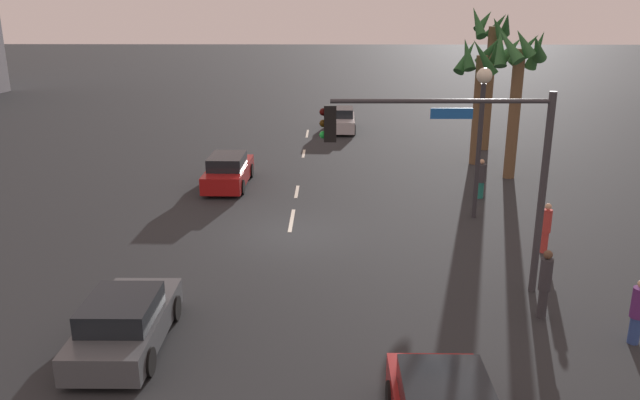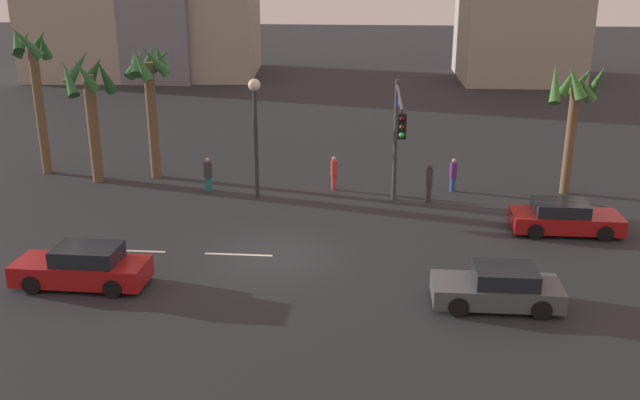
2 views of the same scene
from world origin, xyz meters
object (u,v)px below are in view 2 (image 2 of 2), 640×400
at_px(pedestrian_2, 429,182).
at_px(palm_tree_0, 89,95).
at_px(car_2, 498,288).
at_px(streetlamp, 255,115).
at_px(pedestrian_3, 208,174).
at_px(car_3, 564,218).
at_px(car_1, 83,268).
at_px(traffic_signal, 398,129).
at_px(palm_tree_1, 575,98).
at_px(pedestrian_0, 334,172).
at_px(palm_tree_3, 34,71).
at_px(palm_tree_2, 149,80).
at_px(pedestrian_1, 453,174).

relative_size(pedestrian_2, palm_tree_0, 0.28).
xyz_separation_m(car_2, pedestrian_2, (-1.60, 10.26, 0.38)).
xyz_separation_m(streetlamp, pedestrian_3, (-2.54, 0.79, -3.11)).
bearing_deg(car_3, pedestrian_2, 147.40).
xyz_separation_m(car_1, traffic_signal, (10.68, 8.04, 3.23)).
relative_size(car_1, pedestrian_2, 2.43).
xyz_separation_m(traffic_signal, pedestrian_3, (-8.97, 2.73, -3.03)).
relative_size(traffic_signal, palm_tree_1, 0.97).
bearing_deg(pedestrian_0, palm_tree_3, 174.22).
relative_size(streetlamp, palm_tree_2, 0.81).
distance_m(car_3, palm_tree_0, 22.76).
bearing_deg(streetlamp, palm_tree_2, 153.61).
distance_m(car_1, car_3, 18.74).
relative_size(car_3, pedestrian_1, 2.67).
relative_size(pedestrian_3, palm_tree_2, 0.24).
bearing_deg(palm_tree_0, traffic_signal, -14.12).
height_order(car_3, pedestrian_3, pedestrian_3).
bearing_deg(palm_tree_1, streetlamp, -172.36).
distance_m(pedestrian_2, palm_tree_2, 14.67).
xyz_separation_m(car_1, streetlamp, (4.24, 9.99, 3.31)).
bearing_deg(car_2, pedestrian_0, 117.36).
bearing_deg(palm_tree_1, pedestrian_1, -178.20).
height_order(palm_tree_1, palm_tree_2, palm_tree_2).
xyz_separation_m(pedestrian_1, palm_tree_1, (5.35, 0.17, 3.74)).
relative_size(car_2, pedestrian_0, 2.44).
height_order(pedestrian_0, pedestrian_2, pedestrian_2).
relative_size(pedestrian_2, palm_tree_2, 0.27).
xyz_separation_m(traffic_signal, pedestrian_0, (-2.93, 3.45, -3.00)).
height_order(palm_tree_1, palm_tree_3, palm_tree_3).
relative_size(car_1, palm_tree_0, 0.69).
bearing_deg(car_1, pedestrian_3, 81.01).
xyz_separation_m(car_3, streetlamp, (-13.29, 3.38, 3.36)).
height_order(car_2, car_3, car_2).
distance_m(pedestrian_3, palm_tree_3, 10.56).
relative_size(car_3, pedestrian_0, 2.60).
height_order(palm_tree_0, palm_tree_1, palm_tree_0).
height_order(traffic_signal, palm_tree_1, palm_tree_1).
bearing_deg(streetlamp, palm_tree_3, 165.48).
relative_size(streetlamp, palm_tree_0, 0.85).
relative_size(pedestrian_2, palm_tree_1, 0.29).
height_order(pedestrian_2, palm_tree_1, palm_tree_1).
distance_m(pedestrian_0, palm_tree_2, 10.28).
xyz_separation_m(car_3, pedestrian_1, (-4.03, 5.17, 0.24)).
relative_size(car_3, palm_tree_0, 0.66).
bearing_deg(palm_tree_3, palm_tree_1, -2.39).
bearing_deg(car_3, palm_tree_0, 166.60).
bearing_deg(car_2, pedestrian_1, 91.62).
bearing_deg(car_1, streetlamp, 66.98).
bearing_deg(car_1, pedestrian_2, 39.23).
bearing_deg(pedestrian_2, palm_tree_0, 173.73).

